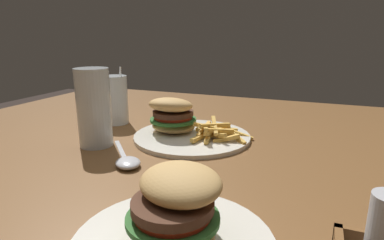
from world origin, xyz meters
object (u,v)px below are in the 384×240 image
object	(u,v)px
meal_plate_near	(183,125)
juice_glass	(115,102)
beer_glass	(94,109)
meal_plate_far	(175,222)
spoon	(127,162)

from	to	relation	value
meal_plate_near	juice_glass	world-z (taller)	juice_glass
meal_plate_near	beer_glass	xyz separation A→B (m)	(0.17, 0.13, 0.06)
juice_glass	meal_plate_far	bearing A→B (deg)	131.23
meal_plate_near	meal_plate_far	xyz separation A→B (m)	(-0.16, 0.40, 0.00)
meal_plate_near	beer_glass	world-z (taller)	beer_glass
meal_plate_far	beer_glass	bearing A→B (deg)	-39.66
meal_plate_near	juice_glass	bearing A→B (deg)	-12.12
juice_glass	spoon	xyz separation A→B (m)	(-0.20, 0.26, -0.05)
meal_plate_near	spoon	xyz separation A→B (m)	(0.03, 0.21, -0.02)
meal_plate_near	spoon	size ratio (longest dim) A/B	1.80
beer_glass	spoon	bearing A→B (deg)	149.97
meal_plate_far	juice_glass	bearing A→B (deg)	-48.77
meal_plate_near	beer_glass	size ratio (longest dim) A/B	1.61
meal_plate_near	spoon	distance (m)	0.21
spoon	meal_plate_near	bearing A→B (deg)	128.73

